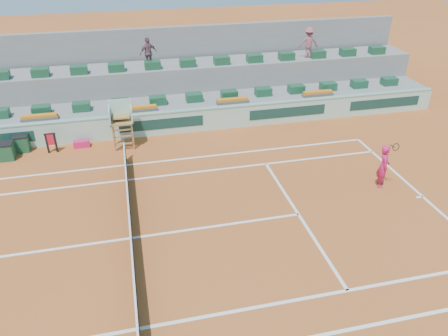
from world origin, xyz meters
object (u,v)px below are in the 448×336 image
Objects in this scene: player_bag at (82,144)px; drink_cooler_a at (22,143)px; tennis_player at (384,166)px; umpire_chair at (121,118)px.

drink_cooler_a is (-2.81, 0.20, 0.25)m from player_bag.
umpire_chair is at bearing 149.32° from tennis_player.
drink_cooler_a is (-4.90, 0.60, -1.12)m from umpire_chair.
tennis_player is at bearing -23.95° from drink_cooler_a.
tennis_player reaches higher than drink_cooler_a.
tennis_player reaches higher than player_bag.
drink_cooler_a is 16.98m from tennis_player.
umpire_chair is at bearing -6.94° from drink_cooler_a.
tennis_player is at bearing -30.68° from umpire_chair.
umpire_chair reaches higher than player_bag.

